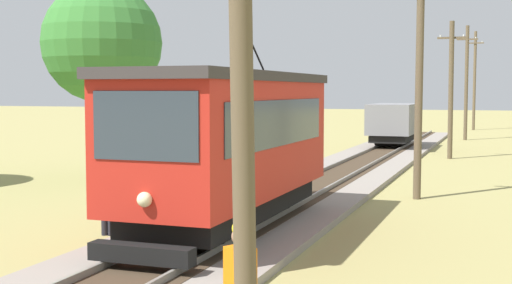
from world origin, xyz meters
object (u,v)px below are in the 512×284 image
at_px(utility_pole_distant, 466,82).
at_px(utility_pole_mid, 419,81).
at_px(utility_pole_horizon, 475,80).
at_px(second_worker, 107,194).
at_px(tree_right_near, 102,43).
at_px(freight_car, 394,122).
at_px(utility_pole_near_tram, 241,15).
at_px(track_worker, 240,283).
at_px(utility_pole_far, 451,89).
at_px(red_tram, 229,142).

bearing_deg(utility_pole_distant, utility_pole_mid, -90.00).
xyz_separation_m(utility_pole_horizon, second_worker, (-6.17, -48.70, -3.34)).
relative_size(utility_pole_horizon, tree_right_near, 1.13).
bearing_deg(freight_car, utility_pole_near_tram, -84.08).
distance_m(utility_pole_mid, tree_right_near, 12.01).
distance_m(track_worker, tree_right_near, 19.24).
bearing_deg(utility_pole_near_tram, second_worker, 130.05).
relative_size(utility_pole_near_tram, second_worker, 4.56).
bearing_deg(utility_pole_mid, track_worker, -92.16).
height_order(freight_car, utility_pole_near_tram, utility_pole_near_tram).
distance_m(utility_pole_far, tree_right_near, 17.41).
relative_size(utility_pole_mid, tree_right_near, 0.96).
relative_size(red_tram, utility_pole_distant, 1.09).
distance_m(utility_pole_distant, utility_pole_horizon, 13.05).
bearing_deg(red_tram, utility_pole_far, 80.40).
bearing_deg(second_worker, tree_right_near, 24.39).
distance_m(utility_pole_far, utility_pole_distant, 14.11).
height_order(red_tram, utility_pole_near_tram, utility_pole_near_tram).
height_order(freight_car, utility_pole_horizon, utility_pole_horizon).
height_order(freight_car, track_worker, freight_car).
relative_size(utility_pole_near_tram, utility_pole_mid, 1.13).
bearing_deg(utility_pole_far, utility_pole_near_tram, -90.00).
height_order(utility_pole_far, utility_pole_distant, utility_pole_distant).
bearing_deg(utility_pole_horizon, utility_pole_distant, -90.00).
xyz_separation_m(utility_pole_distant, tree_right_near, (-11.89, -26.70, 1.19)).
bearing_deg(tree_right_near, utility_pole_distant, 66.00).
bearing_deg(utility_pole_near_tram, utility_pole_mid, 90.00).
bearing_deg(utility_pole_distant, utility_pole_horizon, 90.00).
bearing_deg(tree_right_near, red_tram, -43.58).
distance_m(red_tram, tree_right_near, 11.98).
relative_size(track_worker, second_worker, 1.00).
distance_m(utility_pole_horizon, track_worker, 54.80).
bearing_deg(second_worker, utility_pole_mid, -45.32).
xyz_separation_m(utility_pole_near_tram, utility_pole_far, (0.00, 28.90, -0.67)).
xyz_separation_m(red_tram, tree_right_near, (-8.40, 8.00, 2.99)).
bearing_deg(red_tram, utility_pole_near_tram, -67.25).
distance_m(freight_car, utility_pole_mid, 18.60).
distance_m(freight_car, utility_pole_distant, 10.29).
distance_m(utility_pole_distant, track_worker, 41.76).
height_order(freight_car, utility_pole_mid, utility_pole_mid).
relative_size(utility_pole_near_tram, tree_right_near, 1.09).
relative_size(freight_car, track_worker, 2.91).
bearing_deg(utility_pole_far, tree_right_near, -133.33).
relative_size(red_tram, freight_car, 1.64).
distance_m(utility_pole_near_tram, tree_right_near, 20.20).
distance_m(utility_pole_distant, tree_right_near, 29.25).
bearing_deg(freight_car, utility_pole_distant, 69.59).
bearing_deg(utility_pole_mid, utility_pole_horizon, 90.00).
height_order(track_worker, tree_right_near, tree_right_near).
height_order(red_tram, track_worker, red_tram).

